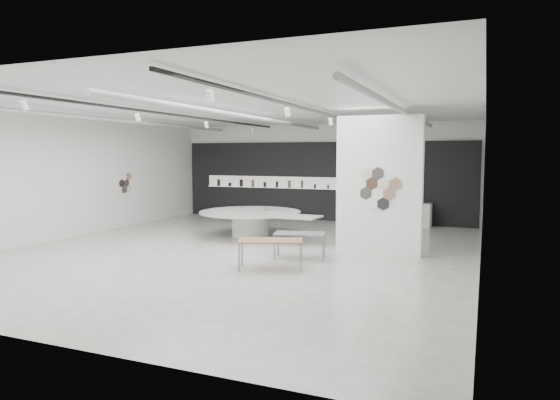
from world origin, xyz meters
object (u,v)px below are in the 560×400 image
at_px(partition_column, 379,185).
at_px(kitchen_counter, 409,214).
at_px(sample_table_stone, 300,235).
at_px(display_island, 252,220).
at_px(sample_table_wood, 271,242).

distance_m(partition_column, kitchen_counter, 5.69).
distance_m(partition_column, sample_table_stone, 2.47).
bearing_deg(partition_column, sample_table_stone, -141.55).
relative_size(display_island, kitchen_counter, 2.65).
distance_m(display_island, kitchen_counter, 6.08).
relative_size(partition_column, display_island, 0.85).
bearing_deg(partition_column, kitchen_counter, 89.69).
relative_size(partition_column, sample_table_wood, 2.25).
distance_m(partition_column, sample_table_wood, 3.50).
bearing_deg(sample_table_stone, sample_table_wood, -99.06).
bearing_deg(sample_table_stone, kitchen_counter, 75.93).
height_order(display_island, sample_table_wood, display_island).
relative_size(display_island, sample_table_stone, 3.07).
xyz_separation_m(partition_column, sample_table_wood, (-1.91, -2.69, -1.17)).
relative_size(sample_table_wood, kitchen_counter, 1.00).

